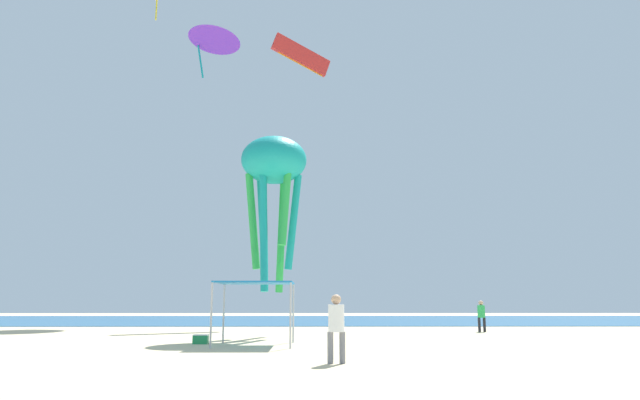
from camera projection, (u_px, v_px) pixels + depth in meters
ground at (441, 357)px, 17.08m from camera, size 110.00×110.00×0.10m
ocean_strip at (360, 320)px, 46.79m from camera, size 110.00×23.55×0.03m
canopy_tent at (256, 285)px, 21.06m from camera, size 2.84×2.83×2.33m
person_near_tent at (336, 323)px, 14.93m from camera, size 0.48×0.43×1.81m
person_leftmost at (481, 313)px, 29.52m from camera, size 0.43×0.39×1.63m
cooler_box at (201, 339)px, 21.45m from camera, size 0.57×0.37×0.35m
kite_delta_purple at (215, 36)px, 47.86m from camera, size 6.31×6.32×3.91m
kite_parafoil_red at (301, 56)px, 44.05m from camera, size 4.70×2.24×3.02m
kite_octopus_teal at (274, 168)px, 26.57m from camera, size 4.36×4.36×7.34m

